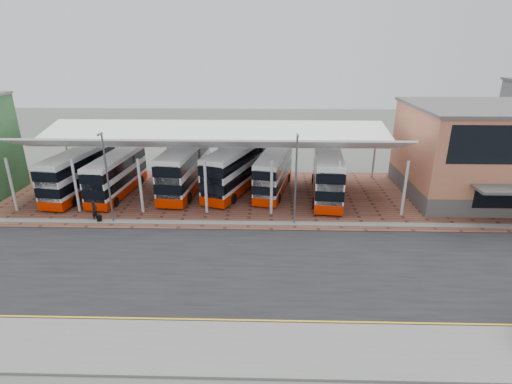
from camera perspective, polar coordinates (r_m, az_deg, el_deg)
ground at (r=29.62m, az=2.32°, el=-9.80°), size 140.00×140.00×0.00m
road at (r=28.75m, az=2.34°, el=-10.79°), size 120.00×14.00×0.02m
forecourt at (r=41.40m, az=4.89°, el=-0.59°), size 72.00×16.00×0.06m
sidewalk at (r=22.29m, az=2.60°, el=-21.48°), size 120.00×4.00×0.14m
north_kerb at (r=35.07m, az=2.21°, el=-4.54°), size 120.00×0.80×0.14m
yellow_line_near at (r=23.84m, az=2.52°, el=-18.33°), size 120.00×0.12×0.01m
yellow_line_far at (r=24.07m, az=2.51°, el=-17.88°), size 120.00×0.12×0.01m
canopy at (r=40.88m, az=-6.30°, el=7.56°), size 37.00×11.63×7.07m
terminal at (r=47.06m, az=31.56°, el=4.92°), size 18.40×14.40×9.25m
lamp_west at (r=36.14m, az=-20.50°, el=2.21°), size 0.16×0.90×8.07m
lamp_east at (r=33.62m, az=5.72°, el=2.12°), size 0.16×0.90×8.07m
bus_0 at (r=45.22m, az=-23.85°, el=2.58°), size 3.84×11.20×4.52m
bus_1 at (r=43.55m, az=-19.27°, el=2.31°), size 3.21×10.29×4.17m
bus_2 at (r=42.93m, az=-10.03°, el=3.38°), size 3.84×11.93×4.83m
bus_3 at (r=42.21m, az=-2.89°, el=3.30°), size 6.36×11.67×4.72m
bus_4 at (r=42.03m, az=2.54°, el=2.86°), size 4.32×10.44×4.19m
bus_5 at (r=41.33m, az=10.13°, el=2.57°), size 3.66×11.48×4.65m
pedestrian at (r=38.30m, az=-22.08°, el=-2.45°), size 0.52×0.71×1.78m
suitcase at (r=37.87m, az=-21.46°, el=-3.58°), size 0.36×0.26×0.62m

